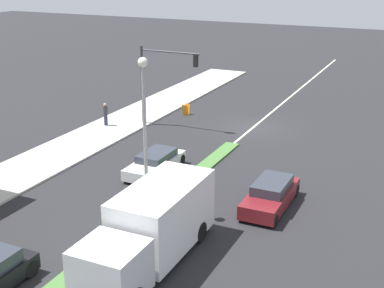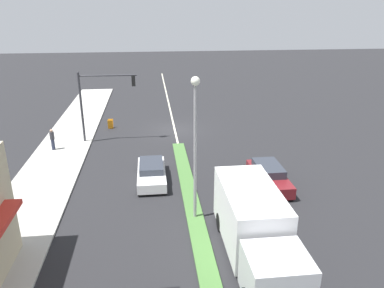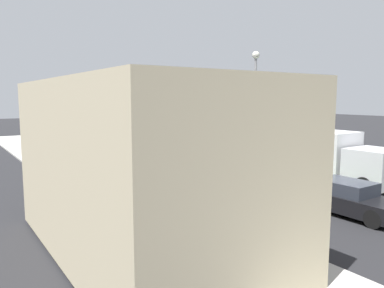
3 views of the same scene
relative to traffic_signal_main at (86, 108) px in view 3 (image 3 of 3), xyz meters
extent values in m
plane|color=#232326|center=(-6.12, 15.46, -3.90)|extent=(160.00, 160.00, 0.00)
cube|color=#B2AFA8|center=(2.88, 15.96, -3.84)|extent=(4.00, 73.00, 0.12)
cube|color=beige|center=(-6.12, -2.54, -3.90)|extent=(0.16, 60.00, 0.01)
cube|color=#C6B793|center=(4.67, 19.12, -1.22)|extent=(5.14, 9.70, 5.12)
cube|color=red|center=(1.75, 19.12, -0.98)|extent=(0.70, 7.76, 0.20)
cylinder|color=#333338|center=(1.43, 0.01, -0.98)|extent=(0.18, 0.18, 5.60)
cylinder|color=#333338|center=(-0.82, 0.01, 1.52)|extent=(4.50, 0.12, 0.12)
cube|color=black|center=(-2.77, 0.01, 1.07)|extent=(0.28, 0.24, 0.84)
sphere|color=red|center=(-2.77, -0.12, 1.34)|extent=(0.18, 0.18, 0.18)
sphere|color=gold|center=(-2.77, -0.12, 1.07)|extent=(0.18, 0.18, 0.18)
sphere|color=green|center=(-2.77, -0.12, 0.80)|extent=(0.18, 0.18, 0.18)
cylinder|color=gray|center=(-6.12, 12.65, -0.30)|extent=(0.16, 0.16, 7.00)
sphere|color=silver|center=(-6.12, 12.65, 3.35)|extent=(0.44, 0.44, 0.44)
cylinder|color=#282D42|center=(3.51, 1.77, -3.36)|extent=(0.26, 0.26, 0.85)
cylinder|color=#333338|center=(3.51, 1.77, -2.65)|extent=(0.34, 0.34, 0.57)
sphere|color=tan|center=(3.51, 1.77, -2.26)|extent=(0.22, 0.22, 0.22)
cube|color=orange|center=(-0.35, -3.62, -3.47)|extent=(0.45, 0.21, 0.84)
cube|color=orange|center=(-0.35, -3.30, -3.47)|extent=(0.45, 0.21, 0.84)
cube|color=silver|center=(-8.32, 18.99, -2.68)|extent=(2.28, 2.20, 1.90)
cube|color=white|center=(-8.32, 15.14, -2.33)|extent=(2.40, 5.10, 2.60)
cylinder|color=black|center=(-7.24, 19.19, -3.45)|extent=(0.28, 0.90, 0.90)
cylinder|color=black|center=(-9.40, 13.89, -3.45)|extent=(0.28, 0.90, 0.90)
cylinder|color=black|center=(-7.24, 13.89, -3.45)|extent=(0.28, 0.90, 0.90)
cube|color=black|center=(-3.92, 20.58, -3.39)|extent=(1.80, 3.91, 0.64)
cube|color=#2D333D|center=(-3.92, 20.39, -2.80)|extent=(1.53, 2.15, 0.53)
cylinder|color=black|center=(-3.12, 22.08, -3.55)|extent=(0.22, 0.70, 0.70)
cylinder|color=black|center=(-4.73, 19.08, -3.55)|extent=(0.22, 0.70, 0.70)
cylinder|color=black|center=(-3.12, 19.08, -3.55)|extent=(0.22, 0.70, 0.70)
cube|color=maroon|center=(-11.12, 9.41, -3.39)|extent=(1.75, 4.51, 0.68)
cube|color=#2D333D|center=(-11.12, 9.18, -2.81)|extent=(1.48, 2.48, 0.47)
cylinder|color=black|center=(-11.90, 11.27, -3.60)|extent=(0.22, 0.60, 0.60)
cylinder|color=black|center=(-10.35, 11.27, -3.60)|extent=(0.22, 0.60, 0.60)
cylinder|color=black|center=(-11.90, 7.55, -3.60)|extent=(0.22, 0.60, 0.60)
cylinder|color=black|center=(-10.35, 7.55, -3.60)|extent=(0.22, 0.60, 0.60)
cube|color=silver|center=(-3.92, 7.92, -3.43)|extent=(1.73, 4.37, 0.60)
cube|color=#2D333D|center=(-3.92, 7.70, -2.92)|extent=(1.47, 2.40, 0.41)
cylinder|color=black|center=(-4.69, 9.70, -3.59)|extent=(0.22, 0.63, 0.63)
cylinder|color=black|center=(-3.16, 9.70, -3.59)|extent=(0.22, 0.63, 0.63)
cylinder|color=black|center=(-4.69, 6.14, -3.59)|extent=(0.22, 0.63, 0.63)
cylinder|color=black|center=(-3.16, 6.14, -3.59)|extent=(0.22, 0.63, 0.63)
camera|label=1|loc=(-17.74, 32.33, 7.56)|focal=50.00mm
camera|label=2|loc=(-4.01, 29.66, 6.60)|focal=35.00mm
camera|label=3|loc=(9.70, 29.27, 0.84)|focal=35.00mm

